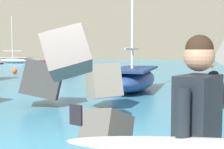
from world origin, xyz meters
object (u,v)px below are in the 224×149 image
(boat_near_right, at_px, (15,60))
(mooring_buoy_middle, at_px, (212,65))
(boat_near_left, at_px, (58,63))
(mooring_buoy_inner, at_px, (15,71))
(boat_near_centre, at_px, (134,78))
(surfer_with_board, at_px, (196,146))

(boat_near_right, height_order, mooring_buoy_middle, boat_near_right)
(boat_near_left, xyz_separation_m, mooring_buoy_inner, (-2.35, -3.87, -0.45))
(boat_near_right, bearing_deg, mooring_buoy_middle, -16.32)
(boat_near_centre, height_order, boat_near_right, boat_near_right)
(mooring_buoy_middle, bearing_deg, boat_near_centre, -109.45)
(boat_near_right, xyz_separation_m, mooring_buoy_middle, (25.75, -7.54, -0.26))
(boat_near_right, relative_size, mooring_buoy_middle, 15.12)
(surfer_with_board, height_order, mooring_buoy_middle, surfer_with_board)
(boat_near_left, distance_m, boat_near_centre, 15.13)
(surfer_with_board, height_order, mooring_buoy_inner, surfer_with_board)
(surfer_with_board, xyz_separation_m, mooring_buoy_middle, (5.93, 32.34, -1.06))
(boat_near_centre, xyz_separation_m, mooring_buoy_inner, (-10.06, 9.14, -0.37))
(boat_near_right, distance_m, mooring_buoy_inner, 20.43)
(surfer_with_board, bearing_deg, boat_near_right, 116.43)
(boat_near_left, bearing_deg, mooring_buoy_inner, -121.21)
(boat_near_left, distance_m, mooring_buoy_inner, 4.55)
(boat_near_left, distance_m, boat_near_right, 18.29)
(boat_near_right, bearing_deg, mooring_buoy_inner, -65.18)
(boat_near_centre, distance_m, mooring_buoy_middle, 21.36)
(surfer_with_board, relative_size, mooring_buoy_inner, 4.55)
(boat_near_right, bearing_deg, boat_near_centre, -56.04)
(boat_near_left, relative_size, mooring_buoy_inner, 12.80)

